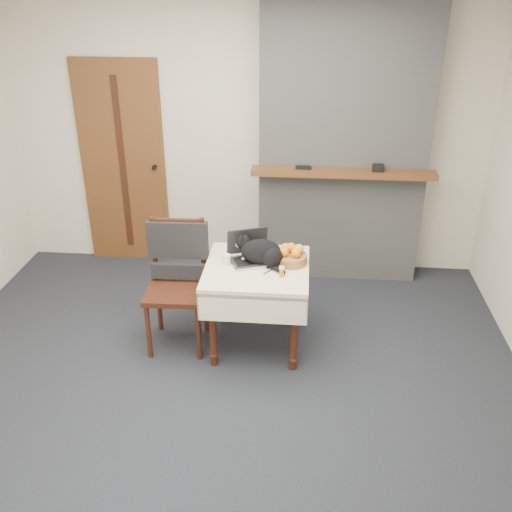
% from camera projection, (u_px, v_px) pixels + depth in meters
% --- Properties ---
extents(ground, '(4.50, 4.50, 0.00)m').
position_uv_depth(ground, '(218.00, 385.00, 4.14)').
color(ground, black).
rests_on(ground, ground).
extents(room_shell, '(4.52, 4.01, 2.61)m').
position_uv_depth(room_shell, '(221.00, 128.00, 3.76)').
color(room_shell, beige).
rests_on(room_shell, ground).
extents(door, '(0.82, 0.10, 2.00)m').
position_uv_depth(door, '(123.00, 165.00, 5.54)').
color(door, brown).
rests_on(door, ground).
extents(chimney, '(1.62, 0.48, 2.60)m').
position_uv_depth(chimney, '(343.00, 144.00, 5.13)').
color(chimney, gray).
rests_on(chimney, ground).
extents(side_table, '(0.78, 0.78, 0.70)m').
position_uv_depth(side_table, '(257.00, 279.00, 4.34)').
color(side_table, '#34190E').
rests_on(side_table, ground).
extents(laptop, '(0.39, 0.37, 0.24)m').
position_uv_depth(laptop, '(250.00, 253.00, 4.36)').
color(laptop, '#B7B7BC').
rests_on(laptop, side_table).
extents(cat, '(0.41, 0.33, 0.22)m').
position_uv_depth(cat, '(262.00, 252.00, 4.28)').
color(cat, black).
rests_on(cat, side_table).
extents(cream_jar, '(0.07, 0.07, 0.08)m').
position_uv_depth(cream_jar, '(226.00, 260.00, 4.30)').
color(cream_jar, silver).
rests_on(cream_jar, side_table).
extents(pill_bottle, '(0.04, 0.04, 0.08)m').
position_uv_depth(pill_bottle, '(282.00, 272.00, 4.12)').
color(pill_bottle, '#AB6515').
rests_on(pill_bottle, side_table).
extents(fruit_basket, '(0.25, 0.25, 0.14)m').
position_uv_depth(fruit_basket, '(291.00, 256.00, 4.32)').
color(fruit_basket, '#A16641').
rests_on(fruit_basket, side_table).
extents(desk_clutter, '(0.11, 0.10, 0.01)m').
position_uv_depth(desk_clutter, '(274.00, 266.00, 4.28)').
color(desk_clutter, black).
rests_on(desk_clutter, side_table).
extents(chair, '(0.47, 0.46, 1.02)m').
position_uv_depth(chair, '(177.00, 266.00, 4.40)').
color(chair, '#34190E').
rests_on(chair, ground).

